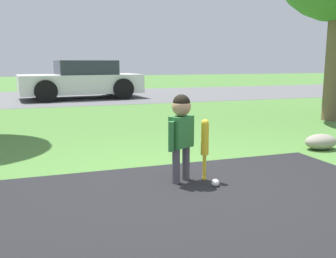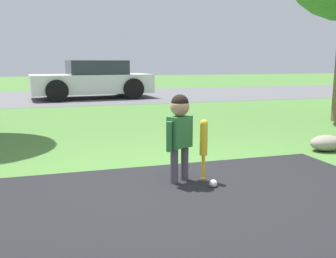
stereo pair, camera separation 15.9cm
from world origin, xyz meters
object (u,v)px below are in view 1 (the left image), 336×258
at_px(child, 181,126).
at_px(parked_car, 82,80).
at_px(baseball_bat, 205,141).
at_px(sports_ball, 215,183).

xyz_separation_m(child, parked_car, (0.04, 9.20, 0.02)).
xyz_separation_m(baseball_bat, sports_ball, (0.02, -0.22, -0.37)).
bearing_deg(sports_ball, parked_car, 91.30).
relative_size(sports_ball, parked_car, 0.02).
distance_m(sports_ball, parked_car, 9.47).
bearing_deg(parked_car, baseball_bat, 86.11).
relative_size(baseball_bat, parked_car, 0.16).
xyz_separation_m(sports_ball, parked_car, (-0.22, 9.45, 0.56)).
distance_m(child, sports_ball, 0.64).
distance_m(child, baseball_bat, 0.29).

